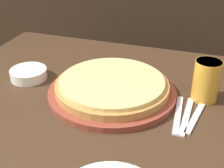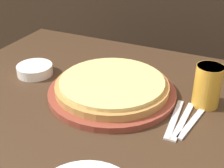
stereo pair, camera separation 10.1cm
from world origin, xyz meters
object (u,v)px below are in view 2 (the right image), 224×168
object	(u,v)px
beer_glass	(208,84)
spoon	(191,123)
dinner_knife	(183,121)
side_bowl	(35,70)
pizza_on_board	(112,88)
fork	(174,119)

from	to	relation	value
beer_glass	spoon	size ratio (longest dim) A/B	0.77
beer_glass	dinner_knife	distance (m)	0.14
side_bowl	spoon	xyz separation A→B (m)	(0.60, -0.06, -0.02)
pizza_on_board	side_bowl	size ratio (longest dim) A/B	3.20
fork	spoon	bearing A→B (deg)	-0.00
beer_glass	dinner_knife	bearing A→B (deg)	-108.32
side_bowl	spoon	distance (m)	0.60
pizza_on_board	dinner_knife	size ratio (longest dim) A/B	2.07
dinner_knife	spoon	distance (m)	0.02
pizza_on_board	beer_glass	bearing A→B (deg)	13.45
side_bowl	spoon	world-z (taller)	side_bowl
fork	dinner_knife	bearing A→B (deg)	-0.00
fork	side_bowl	bearing A→B (deg)	173.34
pizza_on_board	dinner_knife	distance (m)	0.26
pizza_on_board	dinner_knife	xyz separation A→B (m)	(0.25, -0.05, -0.02)
side_bowl	dinner_knife	size ratio (longest dim) A/B	0.65
spoon	side_bowl	bearing A→B (deg)	173.90
fork	dinner_knife	size ratio (longest dim) A/B	1.00
pizza_on_board	beer_glass	world-z (taller)	beer_glass
pizza_on_board	spoon	xyz separation A→B (m)	(0.27, -0.05, -0.02)
pizza_on_board	side_bowl	bearing A→B (deg)	177.64
side_bowl	dinner_knife	world-z (taller)	side_bowl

